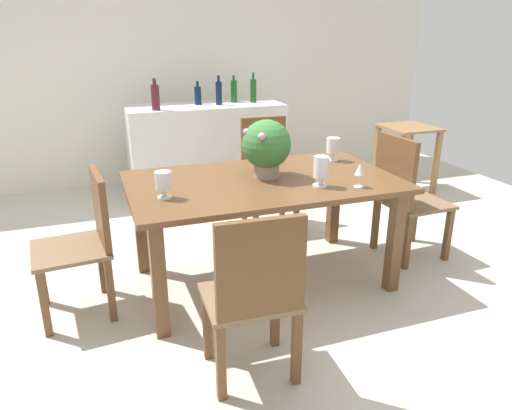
{
  "coord_description": "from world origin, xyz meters",
  "views": [
    {
      "loc": [
        -1.08,
        -3.04,
        1.71
      ],
      "look_at": [
        -0.05,
        -0.14,
        0.58
      ],
      "focal_mm": 33.47,
      "sensor_mm": 36.0,
      "label": 1
    }
  ],
  "objects_px": {
    "kitchen_counter": "(207,152)",
    "wine_bottle_tall": "(234,91)",
    "crystal_vase_center_near": "(333,147)",
    "wine_glass": "(360,170)",
    "wine_bottle_dark": "(198,95)",
    "wine_bottle_green": "(155,97)",
    "chair_near_left": "(255,292)",
    "wine_bottle_clear": "(219,93)",
    "wine_bottle_amber": "(253,90)",
    "chair_head_end": "(85,237)",
    "crystal_vase_right": "(163,182)",
    "chair_far_right": "(266,168)",
    "crystal_vase_left": "(321,169)",
    "dining_table": "(263,193)",
    "chair_foot_end": "(404,192)",
    "flower_centerpiece": "(266,146)",
    "side_table": "(407,143)"
  },
  "relations": [
    {
      "from": "wine_glass",
      "to": "dining_table",
      "type": "bearing_deg",
      "value": 144.9
    },
    {
      "from": "chair_foot_end",
      "to": "wine_bottle_dark",
      "type": "relative_size",
      "value": 4.16
    },
    {
      "from": "wine_bottle_dark",
      "to": "wine_bottle_green",
      "type": "relative_size",
      "value": 0.79
    },
    {
      "from": "wine_bottle_dark",
      "to": "wine_bottle_clear",
      "type": "distance_m",
      "value": 0.22
    },
    {
      "from": "chair_foot_end",
      "to": "crystal_vase_left",
      "type": "relative_size",
      "value": 4.91
    },
    {
      "from": "chair_near_left",
      "to": "crystal_vase_center_near",
      "type": "distance_m",
      "value": 1.71
    },
    {
      "from": "crystal_vase_center_near",
      "to": "wine_bottle_dark",
      "type": "distance_m",
      "value": 1.84
    },
    {
      "from": "wine_bottle_amber",
      "to": "crystal_vase_left",
      "type": "bearing_deg",
      "value": -98.29
    },
    {
      "from": "wine_bottle_dark",
      "to": "wine_bottle_green",
      "type": "height_order",
      "value": "wine_bottle_green"
    },
    {
      "from": "wine_bottle_tall",
      "to": "wine_bottle_green",
      "type": "bearing_deg",
      "value": -163.76
    },
    {
      "from": "dining_table",
      "to": "wine_bottle_clear",
      "type": "xyz_separation_m",
      "value": [
        0.23,
        1.91,
        0.45
      ]
    },
    {
      "from": "wine_bottle_amber",
      "to": "wine_bottle_clear",
      "type": "relative_size",
      "value": 1.04
    },
    {
      "from": "wine_bottle_green",
      "to": "crystal_vase_right",
      "type": "bearing_deg",
      "value": -97.61
    },
    {
      "from": "chair_far_right",
      "to": "kitchen_counter",
      "type": "distance_m",
      "value": 1.0
    },
    {
      "from": "wine_bottle_clear",
      "to": "chair_foot_end",
      "type": "bearing_deg",
      "value": -64.05
    },
    {
      "from": "flower_centerpiece",
      "to": "wine_glass",
      "type": "height_order",
      "value": "flower_centerpiece"
    },
    {
      "from": "flower_centerpiece",
      "to": "crystal_vase_right",
      "type": "height_order",
      "value": "flower_centerpiece"
    },
    {
      "from": "dining_table",
      "to": "chair_head_end",
      "type": "height_order",
      "value": "chair_head_end"
    },
    {
      "from": "chair_near_left",
      "to": "wine_bottle_clear",
      "type": "bearing_deg",
      "value": -99.71
    },
    {
      "from": "crystal_vase_left",
      "to": "wine_bottle_amber",
      "type": "height_order",
      "value": "wine_bottle_amber"
    },
    {
      "from": "crystal_vase_right",
      "to": "kitchen_counter",
      "type": "relative_size",
      "value": 0.1
    },
    {
      "from": "dining_table",
      "to": "wine_bottle_green",
      "type": "relative_size",
      "value": 6.06
    },
    {
      "from": "chair_near_left",
      "to": "kitchen_counter",
      "type": "bearing_deg",
      "value": -96.9
    },
    {
      "from": "chair_far_right",
      "to": "wine_bottle_amber",
      "type": "distance_m",
      "value": 1.13
    },
    {
      "from": "crystal_vase_left",
      "to": "wine_glass",
      "type": "relative_size",
      "value": 1.27
    },
    {
      "from": "chair_head_end",
      "to": "crystal_vase_right",
      "type": "bearing_deg",
      "value": 64.98
    },
    {
      "from": "chair_head_end",
      "to": "wine_bottle_clear",
      "type": "height_order",
      "value": "wine_bottle_clear"
    },
    {
      "from": "wine_bottle_clear",
      "to": "crystal_vase_center_near",
      "type": "bearing_deg",
      "value": -74.64
    },
    {
      "from": "chair_head_end",
      "to": "kitchen_counter",
      "type": "distance_m",
      "value": 2.31
    },
    {
      "from": "crystal_vase_center_near",
      "to": "wine_bottle_amber",
      "type": "distance_m",
      "value": 1.69
    },
    {
      "from": "chair_near_left",
      "to": "chair_foot_end",
      "type": "height_order",
      "value": "chair_foot_end"
    },
    {
      "from": "wine_bottle_clear",
      "to": "side_table",
      "type": "height_order",
      "value": "wine_bottle_clear"
    },
    {
      "from": "flower_centerpiece",
      "to": "wine_bottle_dark",
      "type": "bearing_deg",
      "value": 90.39
    },
    {
      "from": "chair_near_left",
      "to": "chair_head_end",
      "type": "bearing_deg",
      "value": -50.16
    },
    {
      "from": "wine_glass",
      "to": "wine_bottle_clear",
      "type": "relative_size",
      "value": 0.53
    },
    {
      "from": "kitchen_counter",
      "to": "wine_bottle_tall",
      "type": "height_order",
      "value": "wine_bottle_tall"
    },
    {
      "from": "wine_bottle_amber",
      "to": "wine_bottle_clear",
      "type": "distance_m",
      "value": 0.39
    },
    {
      "from": "wine_bottle_dark",
      "to": "crystal_vase_left",
      "type": "bearing_deg",
      "value": -83.33
    },
    {
      "from": "wine_bottle_green",
      "to": "wine_bottle_tall",
      "type": "bearing_deg",
      "value": 16.24
    },
    {
      "from": "chair_near_left",
      "to": "crystal_vase_right",
      "type": "xyz_separation_m",
      "value": [
        -0.28,
        0.83,
        0.34
      ]
    },
    {
      "from": "chair_foot_end",
      "to": "wine_bottle_dark",
      "type": "bearing_deg",
      "value": 27.03
    },
    {
      "from": "wine_bottle_green",
      "to": "chair_far_right",
      "type": "bearing_deg",
      "value": -42.28
    },
    {
      "from": "flower_centerpiece",
      "to": "crystal_vase_left",
      "type": "height_order",
      "value": "flower_centerpiece"
    },
    {
      "from": "chair_far_right",
      "to": "wine_bottle_amber",
      "type": "relative_size",
      "value": 3.21
    },
    {
      "from": "crystal_vase_center_near",
      "to": "wine_glass",
      "type": "distance_m",
      "value": 0.66
    },
    {
      "from": "dining_table",
      "to": "kitchen_counter",
      "type": "distance_m",
      "value": 1.96
    },
    {
      "from": "wine_glass",
      "to": "wine_bottle_amber",
      "type": "xyz_separation_m",
      "value": [
        0.1,
        2.32,
        0.24
      ]
    },
    {
      "from": "chair_far_right",
      "to": "side_table",
      "type": "relative_size",
      "value": 1.37
    },
    {
      "from": "crystal_vase_center_near",
      "to": "wine_bottle_dark",
      "type": "relative_size",
      "value": 0.76
    },
    {
      "from": "kitchen_counter",
      "to": "crystal_vase_center_near",
      "type": "bearing_deg",
      "value": -70.65
    }
  ]
}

